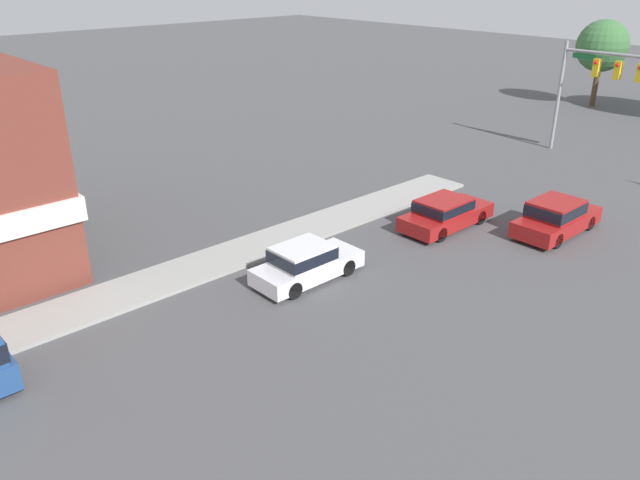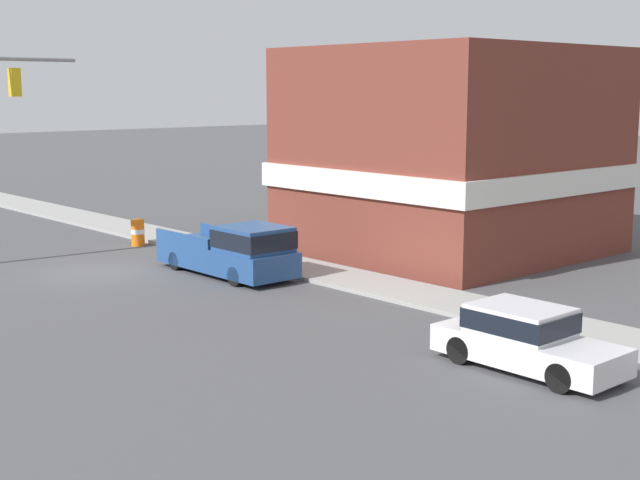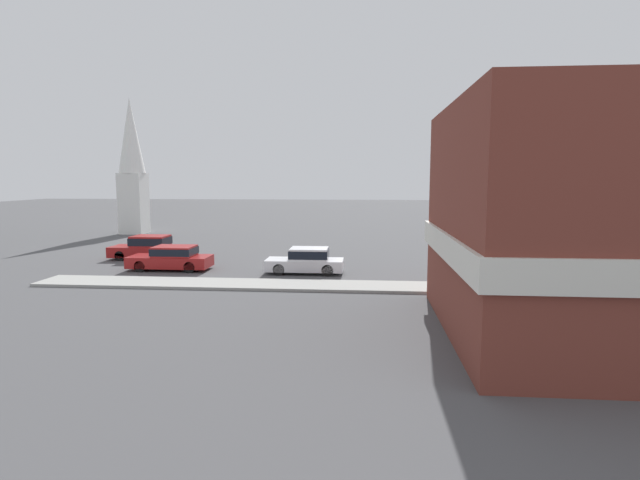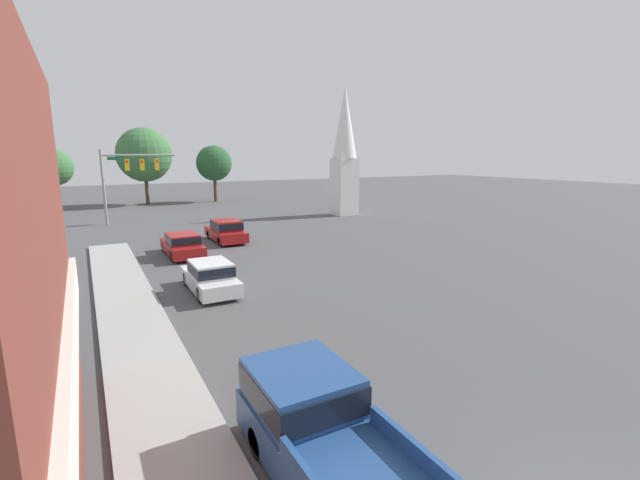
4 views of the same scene
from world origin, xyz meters
name	(u,v)px [view 4 (image 4 of 4)]	position (x,y,z in m)	size (l,w,h in m)	color
far_signal_assembly	(129,170)	(-3.04, 40.55, 4.91)	(6.46, 0.49, 6.74)	gray
car_lead	(210,276)	(-2.12, 16.55, 0.76)	(1.78, 4.41, 1.47)	black
car_oncoming	(226,230)	(2.01, 27.75, 0.82)	(1.93, 4.72, 1.59)	black
car_second_ahead	(182,244)	(-1.73, 24.64, 0.75)	(1.92, 4.78, 1.43)	black
pickup_truck_parked	(326,437)	(-3.28, 3.81, 0.92)	(2.05, 5.78, 1.86)	black
church_steeple	(345,149)	(17.35, 35.94, 6.90)	(2.51, 2.51, 13.19)	white
backdrop_tree_left_far	(54,168)	(-9.54, 55.16, 4.86)	(4.13, 4.13, 6.95)	#4C3823
backdrop_tree_left_mid	(144,155)	(0.31, 56.22, 6.29)	(6.75, 6.75, 9.67)	#4C3823
backdrop_tree_center	(214,163)	(8.98, 55.63, 5.17)	(4.73, 4.73, 7.55)	#4C3823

